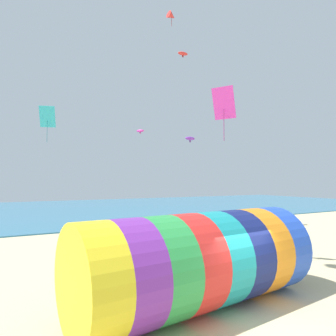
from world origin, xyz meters
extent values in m
plane|color=#CCBA8C|center=(0.00, 0.00, 0.00)|extent=(120.00, 120.00, 0.00)
cube|color=teal|center=(0.00, 38.60, 0.05)|extent=(120.00, 40.00, 0.10)
cylinder|color=yellow|center=(-4.59, 1.39, 1.54)|extent=(1.33, 3.17, 3.08)
cylinder|color=purple|center=(-3.57, 1.49, 1.54)|extent=(1.33, 3.17, 3.08)
cylinder|color=green|center=(-2.55, 1.59, 1.54)|extent=(1.33, 3.17, 3.08)
cylinder|color=red|center=(-1.53, 1.69, 1.54)|extent=(1.33, 3.17, 3.08)
cylinder|color=teal|center=(-0.51, 1.79, 1.54)|extent=(1.33, 3.17, 3.08)
cylinder|color=navy|center=(0.51, 1.90, 1.54)|extent=(1.33, 3.17, 3.08)
cylinder|color=orange|center=(1.53, 2.00, 1.54)|extent=(1.33, 3.17, 3.08)
cylinder|color=blue|center=(2.55, 2.10, 1.54)|extent=(1.33, 3.17, 3.08)
cylinder|color=black|center=(3.08, 2.15, 1.54)|extent=(0.34, 2.83, 2.84)
cylinder|color=#726651|center=(4.16, 2.98, 0.43)|extent=(0.24, 0.24, 0.85)
cube|color=#232328|center=(4.16, 2.98, 1.17)|extent=(0.23, 0.36, 0.64)
sphere|color=#9E7051|center=(4.16, 2.98, 1.62)|extent=(0.23, 0.23, 0.23)
ellipsoid|color=purple|center=(7.87, 15.87, 7.93)|extent=(1.03, 0.46, 0.38)
cube|color=#4C1E6B|center=(7.87, 15.87, 7.71)|extent=(0.15, 0.03, 0.26)
ellipsoid|color=red|center=(6.28, 14.50, 14.79)|extent=(0.93, 0.45, 0.34)
cube|color=maroon|center=(6.28, 14.50, 14.59)|extent=(0.13, 0.03, 0.23)
cube|color=#2DB2C6|center=(-3.90, 17.01, 8.88)|extent=(1.25, 0.99, 1.46)
cylinder|color=#1B6B77|center=(-3.90, 17.01, 7.78)|extent=(0.03, 0.03, 1.59)
cube|color=#D1339E|center=(2.44, 4.57, 7.81)|extent=(0.99, 1.16, 1.44)
cylinder|color=#7D1E5E|center=(2.44, 4.57, 6.78)|extent=(0.03, 0.03, 1.51)
cone|color=red|center=(5.16, 14.41, 17.64)|extent=(0.83, 0.71, 0.77)
cylinder|color=maroon|center=(5.16, 14.41, 17.13)|extent=(0.03, 0.03, 0.68)
ellipsoid|color=#D1339E|center=(3.12, 16.05, 8.26)|extent=(0.66, 0.72, 0.28)
cube|color=#7D1E5E|center=(3.12, 16.05, 8.11)|extent=(0.08, 0.09, 0.17)
cube|color=#2659B2|center=(3.93, 2.39, 0.18)|extent=(0.58, 0.63, 0.36)
camera|label=1|loc=(-6.59, -6.43, 4.12)|focal=32.00mm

